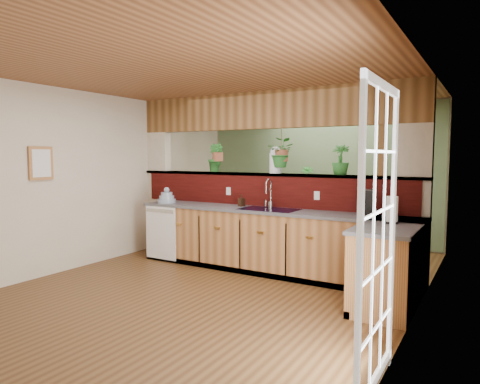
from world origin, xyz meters
The scene contains 28 objects.
ground centered at (0.00, 0.00, 0.00)m, with size 4.60×7.00×0.01m, color #513319.
ceiling centered at (0.00, 0.00, 2.60)m, with size 4.60×7.00×0.01m, color brown.
wall_back centered at (0.00, 3.50, 1.30)m, with size 4.60×0.02×2.60m, color beige.
wall_left centered at (-2.30, 0.00, 1.30)m, with size 0.02×7.00×2.60m, color beige.
wall_right centered at (2.30, 0.00, 1.30)m, with size 0.02×7.00×2.60m, color beige.
pass_through_partition centered at (0.03, 1.35, 1.19)m, with size 4.60×0.21×2.60m.
pass_through_ledge centered at (0.00, 1.35, 1.37)m, with size 4.60×0.21×0.04m, color brown.
header_beam centered at (0.00, 1.35, 2.33)m, with size 4.60×0.15×0.55m, color brown.
sage_backwall centered at (0.00, 3.48, 1.30)m, with size 4.55×0.02×2.55m, color #59744F.
countertop centered at (0.84, 0.87, 0.45)m, with size 4.14×1.52×0.90m.
dishwasher centered at (-1.48, 0.66, 0.46)m, with size 0.58×0.03×0.82m.
navy_sink centered at (0.25, 0.98, 0.82)m, with size 0.82×0.50×0.18m.
french_door centered at (2.27, -1.30, 1.05)m, with size 0.06×1.02×2.16m, color white.
framed_print centered at (-2.27, -0.80, 1.55)m, with size 0.04×0.35×0.45m.
faucet centered at (0.17, 1.14, 1.13)m, with size 0.18×0.18×0.42m.
dish_stack centered at (-1.52, 0.87, 0.98)m, with size 0.29×0.29×0.25m.
soap_dispenser centered at (-0.26, 1.08, 0.99)m, with size 0.08×0.08×0.18m, color #321E12.
coffee_maker centered at (1.61, 0.97, 1.05)m, with size 0.18×0.30×0.33m.
paper_towel centered at (1.99, 0.56, 1.05)m, with size 0.15×0.15×0.32m.
glass_jar centered at (0.16, 1.35, 1.59)m, with size 0.18×0.18×0.40m.
ledge_plant_left centered at (-0.91, 1.35, 1.62)m, with size 0.25×0.20×0.46m, color #246424.
ledge_plant_right centered at (1.14, 1.35, 1.60)m, with size 0.23×0.23×0.41m, color #246424.
hanging_plant_a centered at (-0.86, 1.35, 1.78)m, with size 0.19×0.16×0.49m.
hanging_plant_b centered at (0.25, 1.35, 1.88)m, with size 0.43×0.39×0.56m.
shelving_console centered at (-0.41, 3.25, 0.50)m, with size 1.53×0.41×1.02m, color black.
shelf_plant_a centered at (-0.78, 3.25, 1.22)m, with size 0.22×0.15×0.41m, color #246424.
shelf_plant_b centered at (-0.11, 3.25, 1.23)m, with size 0.25×0.25×0.44m, color #246424.
floor_plant centered at (0.46, 2.20, 0.35)m, with size 0.62×0.54×0.69m, color #246424.
Camera 1 is at (2.96, -4.35, 1.65)m, focal length 32.00 mm.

